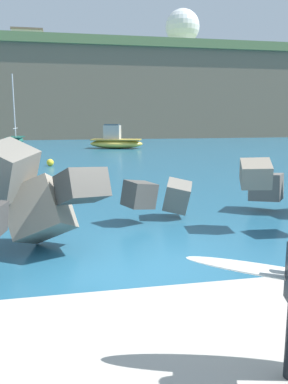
{
  "coord_description": "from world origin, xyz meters",
  "views": [
    {
      "loc": [
        -1.19,
        -7.89,
        3.0
      ],
      "look_at": [
        0.56,
        0.5,
        1.4
      ],
      "focal_mm": 37.68,
      "sensor_mm": 36.0,
      "label": 1
    }
  ],
  "objects_px": {
    "radar_dome": "(182,34)",
    "station_building_west": "(29,44)",
    "boat_mid_left": "(115,141)",
    "boat_near_centre": "(15,140)",
    "mooring_buoy_inner": "(50,163)"
  },
  "relations": [
    {
      "from": "radar_dome",
      "to": "station_building_west",
      "type": "height_order",
      "value": "radar_dome"
    },
    {
      "from": "boat_near_centre",
      "to": "boat_mid_left",
      "type": "xyz_separation_m",
      "value": [
        10.05,
        -7.62,
        0.19
      ]
    },
    {
      "from": "mooring_buoy_inner",
      "to": "station_building_west",
      "type": "height_order",
      "value": "station_building_west"
    },
    {
      "from": "boat_mid_left",
      "to": "boat_near_centre",
      "type": "bearing_deg",
      "value": 142.82
    },
    {
      "from": "radar_dome",
      "to": "mooring_buoy_inner",
      "type": "bearing_deg",
      "value": -114.7
    },
    {
      "from": "mooring_buoy_inner",
      "to": "radar_dome",
      "type": "height_order",
      "value": "radar_dome"
    },
    {
      "from": "station_building_west",
      "to": "radar_dome",
      "type": "bearing_deg",
      "value": 3.43
    },
    {
      "from": "boat_mid_left",
      "to": "mooring_buoy_inner",
      "type": "distance_m",
      "value": 14.56
    },
    {
      "from": "boat_near_centre",
      "to": "boat_mid_left",
      "type": "distance_m",
      "value": 12.61
    },
    {
      "from": "boat_mid_left",
      "to": "station_building_west",
      "type": "distance_m",
      "value": 42.82
    },
    {
      "from": "radar_dome",
      "to": "boat_near_centre",
      "type": "bearing_deg",
      "value": -131.28
    },
    {
      "from": "mooring_buoy_inner",
      "to": "station_building_west",
      "type": "bearing_deg",
      "value": 94.52
    },
    {
      "from": "boat_mid_left",
      "to": "radar_dome",
      "type": "height_order",
      "value": "radar_dome"
    },
    {
      "from": "radar_dome",
      "to": "station_building_west",
      "type": "xyz_separation_m",
      "value": [
        -28.91,
        -1.73,
        -3.24
      ]
    },
    {
      "from": "boat_near_centre",
      "to": "station_building_west",
      "type": "distance_m",
      "value": 34.71
    }
  ]
}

